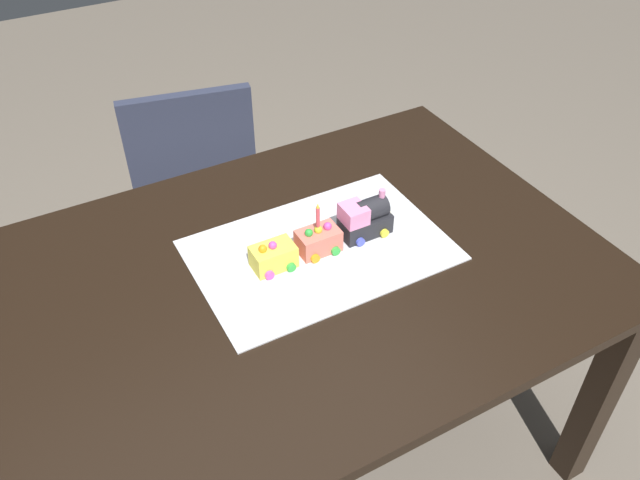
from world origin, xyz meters
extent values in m
plane|color=#6B6054|center=(0.00, 0.00, 0.00)|extent=(8.00, 8.00, 0.00)
cube|color=black|center=(0.00, 0.00, 0.72)|extent=(1.40, 1.00, 0.03)
cube|color=black|center=(-0.64, -0.44, 0.35)|extent=(0.07, 0.07, 0.71)
cube|color=black|center=(0.64, -0.44, 0.35)|extent=(0.07, 0.07, 0.71)
cube|color=black|center=(-0.64, 0.44, 0.35)|extent=(0.07, 0.07, 0.71)
cube|color=#2D3347|center=(-0.02, -0.90, 0.44)|extent=(0.47, 0.47, 0.04)
cube|color=#2D3347|center=(0.02, -0.72, 0.66)|extent=(0.40, 0.11, 0.40)
cube|color=#2D3347|center=(-0.22, -1.03, 0.21)|extent=(0.04, 0.04, 0.42)
cube|color=#2D3347|center=(0.12, -1.10, 0.21)|extent=(0.04, 0.04, 0.42)
cube|color=#2D3347|center=(-0.15, -0.70, 0.21)|extent=(0.04, 0.04, 0.42)
cube|color=#2D3347|center=(0.18, -0.77, 0.21)|extent=(0.04, 0.04, 0.42)
cube|color=silver|center=(-0.06, -0.03, 0.74)|extent=(0.60, 0.40, 0.00)
cube|color=#232328|center=(-0.19, -0.04, 0.77)|extent=(0.12, 0.06, 0.05)
cylinder|color=#232328|center=(-0.21, -0.04, 0.81)|extent=(0.08, 0.05, 0.05)
cube|color=pink|center=(-0.16, -0.04, 0.82)|extent=(0.06, 0.06, 0.04)
cylinder|color=pink|center=(-0.23, -0.04, 0.84)|extent=(0.02, 0.02, 0.03)
sphere|color=#F4EFCC|center=(-0.26, -0.04, 0.78)|extent=(0.02, 0.02, 0.02)
cylinder|color=green|center=(-0.23, -0.07, 0.76)|extent=(0.02, 0.01, 0.02)
cylinder|color=#4C59D8|center=(-0.16, -0.07, 0.76)|extent=(0.02, 0.01, 0.02)
cylinder|color=yellow|center=(-0.23, 0.00, 0.76)|extent=(0.02, 0.01, 0.02)
cylinder|color=#4C59D8|center=(-0.16, 0.00, 0.76)|extent=(0.02, 0.01, 0.02)
cube|color=#F27260|center=(-0.06, -0.04, 0.77)|extent=(0.10, 0.06, 0.06)
cylinder|color=#D84CB2|center=(-0.09, -0.07, 0.76)|extent=(0.02, 0.01, 0.02)
cylinder|color=orange|center=(-0.03, -0.07, 0.76)|extent=(0.02, 0.01, 0.02)
cylinder|color=green|center=(-0.09, 0.00, 0.76)|extent=(0.02, 0.01, 0.02)
cylinder|color=orange|center=(-0.03, 0.00, 0.76)|extent=(0.02, 0.01, 0.02)
sphere|color=yellow|center=(-0.06, -0.04, 0.81)|extent=(0.02, 0.02, 0.02)
sphere|color=green|center=(-0.04, -0.04, 0.81)|extent=(0.02, 0.02, 0.02)
sphere|color=#D84CB2|center=(-0.09, -0.04, 0.81)|extent=(0.02, 0.02, 0.02)
cube|color=#F4E04C|center=(0.06, -0.04, 0.77)|extent=(0.10, 0.06, 0.06)
cylinder|color=green|center=(0.03, -0.07, 0.76)|extent=(0.02, 0.01, 0.02)
cylinder|color=orange|center=(0.09, -0.07, 0.76)|extent=(0.02, 0.01, 0.02)
cylinder|color=green|center=(0.03, 0.00, 0.76)|extent=(0.02, 0.01, 0.02)
cylinder|color=#D84CB2|center=(0.09, 0.00, 0.76)|extent=(0.02, 0.01, 0.02)
sphere|color=orange|center=(0.08, -0.04, 0.81)|extent=(0.02, 0.02, 0.02)
sphere|color=#D84CB2|center=(0.06, -0.04, 0.81)|extent=(0.02, 0.02, 0.02)
cylinder|color=#F24C59|center=(-0.06, -0.04, 0.84)|extent=(0.01, 0.01, 0.05)
cone|color=yellow|center=(-0.06, -0.04, 0.88)|extent=(0.01, 0.01, 0.01)
camera|label=1|loc=(0.50, 0.99, 1.76)|focal=36.31mm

